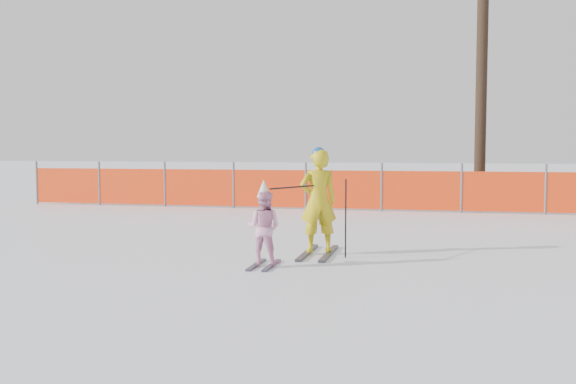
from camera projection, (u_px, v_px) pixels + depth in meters
The scene contains 6 objects.
ground at pixel (280, 266), 8.97m from camera, with size 120.00×120.00×0.00m, color white.
adult at pixel (318, 201), 9.87m from camera, with size 0.68×1.50×1.66m.
child at pixel (264, 227), 8.90m from camera, with size 0.54×0.87×1.21m.
ski_poles at pixel (321, 204), 9.48m from camera, with size 0.99×0.92×1.18m.
safety_fence at pixel (285, 188), 17.14m from camera, with size 14.96×0.06×1.25m.
tree_trunks at pixel (519, 95), 17.75m from camera, with size 3.21×0.89×6.40m.
Camera 1 is at (2.00, -8.65, 1.66)m, focal length 40.00 mm.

